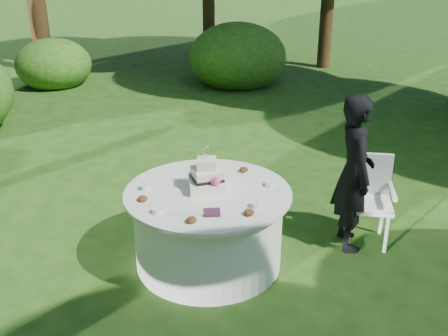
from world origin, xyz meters
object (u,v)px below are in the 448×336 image
(table, at_px, (208,227))
(cake, at_px, (207,178))
(napkins, at_px, (212,212))
(chair, at_px, (368,193))
(guest, at_px, (354,173))

(table, height_order, cake, cake)
(table, xyz_separation_m, cake, (-0.01, 0.04, 0.50))
(napkins, height_order, table, napkins)
(table, distance_m, chair, 1.70)
(table, height_order, chair, chair)
(napkins, xyz_separation_m, guest, (1.42, 0.70, 0.02))
(table, bearing_deg, guest, 10.40)
(guest, distance_m, table, 1.53)
(cake, height_order, chair, cake)
(napkins, height_order, chair, chair)
(table, distance_m, cake, 0.50)
(cake, xyz_separation_m, chair, (1.66, 0.34, -0.36))
(guest, xyz_separation_m, cake, (-1.45, -0.22, 0.08))
(napkins, distance_m, table, 0.58)
(guest, height_order, table, guest)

